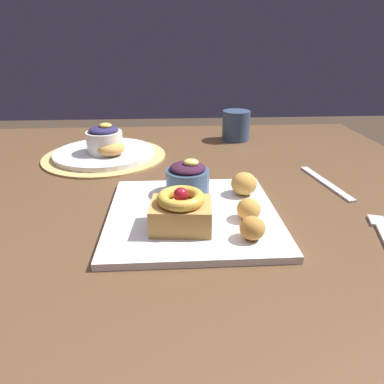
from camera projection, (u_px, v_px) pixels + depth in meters
dining_table at (167, 222)px, 0.78m from camera, size 1.24×1.04×0.73m
woven_placemat at (105, 156)px, 0.91m from camera, size 0.31×0.31×0.00m
front_plate at (193, 215)px, 0.60m from camera, size 0.29×0.29×0.01m
cake_slice at (181, 211)px, 0.54m from camera, size 0.10×0.08×0.07m
berry_ramekin at (188, 178)px, 0.66m from camera, size 0.08×0.08×0.07m
fritter_front at (252, 228)px, 0.51m from camera, size 0.04×0.04×0.04m
fritter_middle at (249, 209)px, 0.57m from camera, size 0.04×0.04×0.04m
fritter_back at (244, 184)px, 0.66m from camera, size 0.05×0.05×0.04m
back_plate at (105, 153)px, 0.90m from camera, size 0.26×0.26×0.01m
back_ramekin at (105, 139)px, 0.87m from camera, size 0.09×0.09×0.08m
back_pastry at (110, 148)px, 0.86m from camera, size 0.07×0.07×0.03m
fork at (382, 231)px, 0.56m from camera, size 0.06×0.12×0.00m
knife at (326, 183)px, 0.74m from camera, size 0.04×0.19×0.00m
coffee_mug at (236, 126)px, 1.04m from camera, size 0.08×0.08×0.09m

